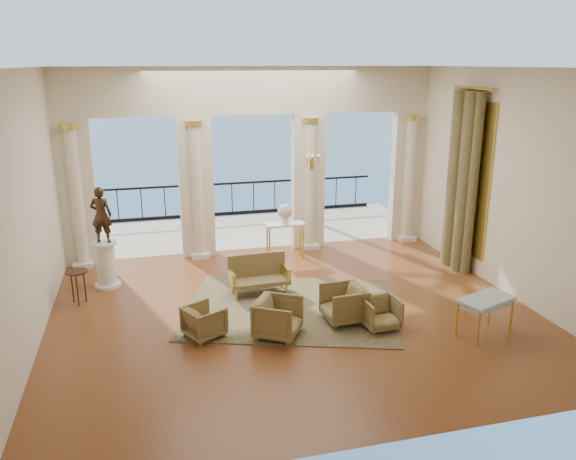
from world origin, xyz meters
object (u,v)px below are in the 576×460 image
object	(u,v)px
armchair_c	(344,302)
statue	(101,215)
side_table	(77,276)
armchair_b	(381,312)
game_table	(486,302)
settee	(258,274)
armchair_a	(278,316)
armchair_d	(204,320)
console_table	(285,229)
pedestal	(106,265)

from	to	relation	value
armchair_c	statue	xyz separation A→B (m)	(-4.29, 2.82, 1.21)
side_table	statue	bearing A→B (deg)	57.31
armchair_b	side_table	distance (m)	5.89
armchair_b	game_table	bearing A→B (deg)	-24.68
settee	game_table	xyz separation A→B (m)	(3.45, -2.81, 0.21)
settee	statue	size ratio (longest dim) A/B	1.05
armchair_a	armchair_d	size ratio (longest dim) A/B	1.21
game_table	statue	world-z (taller)	statue
armchair_d	armchair_c	bearing A→B (deg)	-118.30
console_table	armchair_d	bearing A→B (deg)	-122.89
armchair_a	pedestal	distance (m)	4.30
settee	side_table	distance (m)	3.57
armchair_d	armchair_b	bearing A→B (deg)	-126.30
armchair_c	side_table	distance (m)	5.21
armchair_a	armchair_b	distance (m)	1.86
armchair_a	settee	size ratio (longest dim) A/B	0.60
statue	side_table	world-z (taller)	statue
game_table	side_table	world-z (taller)	side_table
statue	armchair_d	bearing A→B (deg)	136.42
armchair_b	statue	size ratio (longest dim) A/B	0.53
armchair_a	statue	size ratio (longest dim) A/B	0.64
armchair_b	statue	bearing A→B (deg)	143.33
armchair_d	side_table	distance (m)	3.03
armchair_b	settee	bearing A→B (deg)	127.27
game_table	settee	bearing A→B (deg)	121.24
statue	side_table	distance (m)	1.36
armchair_c	console_table	distance (m)	3.64
armchair_b	console_table	world-z (taller)	console_table
armchair_d	settee	distance (m)	2.12
settee	statue	world-z (taller)	statue
side_table	armchair_a	bearing A→B (deg)	-33.57
armchair_b	side_table	bearing A→B (deg)	152.37
pedestal	side_table	xyz separation A→B (m)	(-0.50, -0.78, 0.11)
armchair_a	game_table	world-z (taller)	armchair_a
armchair_d	pedestal	bearing A→B (deg)	4.17
armchair_d	side_table	world-z (taller)	side_table
armchair_b	pedestal	world-z (taller)	pedestal
side_table	game_table	bearing A→B (deg)	-24.20
statue	console_table	size ratio (longest dim) A/B	1.26
armchair_c	side_table	size ratio (longest dim) A/B	1.08
game_table	console_table	xyz separation A→B (m)	(-2.40, 4.73, 0.12)
armchair_c	settee	distance (m)	2.11
pedestal	armchair_a	bearing A→B (deg)	-45.99
armchair_b	statue	xyz separation A→B (m)	(-4.84, 3.26, 1.27)
settee	console_table	bearing A→B (deg)	58.76
armchair_a	armchair_b	bearing A→B (deg)	-63.06
statue	settee	bearing A→B (deg)	174.26
armchair_b	side_table	xyz separation A→B (m)	(-5.34, 2.48, 0.28)
settee	game_table	bearing A→B (deg)	-41.56
pedestal	console_table	size ratio (longest dim) A/B	1.07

